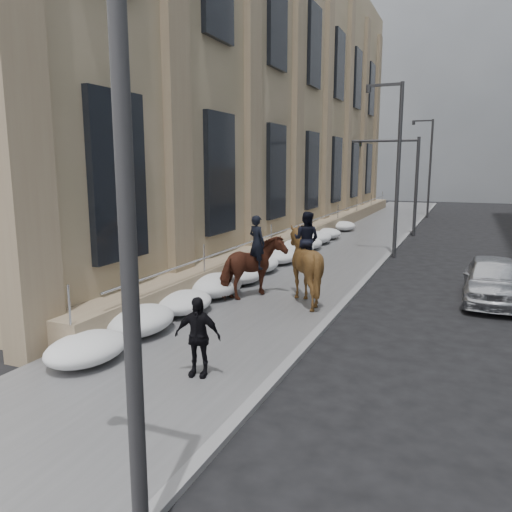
{
  "coord_description": "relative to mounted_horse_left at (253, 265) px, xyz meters",
  "views": [
    {
      "loc": [
        5.96,
        -9.98,
        4.31
      ],
      "look_at": [
        0.36,
        3.23,
        1.7
      ],
      "focal_mm": 35.0,
      "sensor_mm": 36.0,
      "label": 1
    }
  ],
  "objects": [
    {
      "name": "pedestrian",
      "position": [
        1.39,
        -6.03,
        -0.22
      ],
      "size": [
        1.01,
        0.55,
        1.64
      ],
      "primitive_type": "imported",
      "rotation": [
        0.0,
        0.0,
        0.16
      ],
      "color": "black",
      "rests_on": "sidewalk"
    },
    {
      "name": "traffic_signal",
      "position": [
        2.31,
        17.63,
        2.84
      ],
      "size": [
        4.1,
        0.22,
        6.0
      ],
      "color": "#2D2D30",
      "rests_on": "ground"
    },
    {
      "name": "snow_bank",
      "position": [
        -1.19,
        3.74,
        -0.69
      ],
      "size": [
        1.7,
        18.1,
        0.76
      ],
      "color": "white",
      "rests_on": "sidewalk"
    },
    {
      "name": "bg_building_far",
      "position": [
        -5.77,
        67.63,
        8.84
      ],
      "size": [
        24.0,
        12.0,
        20.0
      ],
      "primitive_type": "cube",
      "color": "gray",
      "rests_on": "ground"
    },
    {
      "name": "ground",
      "position": [
        0.23,
        -4.37,
        -1.16
      ],
      "size": [
        140.0,
        140.0,
        0.0
      ],
      "primitive_type": "plane",
      "color": "black",
      "rests_on": "ground"
    },
    {
      "name": "limestone_building",
      "position": [
        -5.02,
        15.59,
        7.74
      ],
      "size": [
        6.1,
        44.0,
        18.0
      ],
      "color": "#8F805D",
      "rests_on": "ground"
    },
    {
      "name": "mounted_horse_left",
      "position": [
        0.0,
        0.0,
        0.0
      ],
      "size": [
        1.87,
        2.53,
        2.64
      ],
      "rotation": [
        0.0,
        0.0,
        2.74
      ],
      "color": "#441F14",
      "rests_on": "sidewalk"
    },
    {
      "name": "car_silver",
      "position": [
        7.09,
        2.85,
        -0.43
      ],
      "size": [
        1.78,
        4.33,
        1.47
      ],
      "primitive_type": "imported",
      "rotation": [
        0.0,
        0.0,
        -0.01
      ],
      "color": "#B4B6BC",
      "rests_on": "ground"
    },
    {
      "name": "mounted_horse_right",
      "position": [
        1.66,
        0.15,
        0.18
      ],
      "size": [
        2.08,
        2.28,
        2.8
      ],
      "rotation": [
        0.0,
        0.0,
        3.03
      ],
      "color": "#3E2811",
      "rests_on": "sidewalk"
    },
    {
      "name": "streetlight_mid",
      "position": [
        2.97,
        9.63,
        3.42
      ],
      "size": [
        1.71,
        0.24,
        8.0
      ],
      "color": "#2D2D30",
      "rests_on": "ground"
    },
    {
      "name": "bg_building_mid",
      "position": [
        4.23,
        55.63,
        12.84
      ],
      "size": [
        30.0,
        12.0,
        28.0
      ],
      "primitive_type": "cube",
      "color": "slate",
      "rests_on": "ground"
    },
    {
      "name": "curb",
      "position": [
        2.85,
        5.63,
        -1.1
      ],
      "size": [
        0.24,
        80.0,
        0.12
      ],
      "primitive_type": "cube",
      "color": "slate",
      "rests_on": "ground"
    },
    {
      "name": "sidewalk",
      "position": [
        0.23,
        5.63,
        -1.1
      ],
      "size": [
        5.0,
        80.0,
        0.12
      ],
      "primitive_type": "cube",
      "color": "#515153",
      "rests_on": "ground"
    },
    {
      "name": "streetlight_far",
      "position": [
        2.97,
        29.63,
        3.42
      ],
      "size": [
        1.71,
        0.24,
        8.0
      ],
      "color": "#2D2D30",
      "rests_on": "ground"
    },
    {
      "name": "streetlight_near",
      "position": [
        2.97,
        -10.37,
        3.42
      ],
      "size": [
        1.71,
        0.24,
        8.0
      ],
      "color": "#2D2D30",
      "rests_on": "ground"
    }
  ]
}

